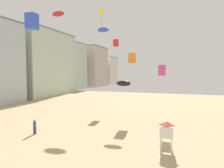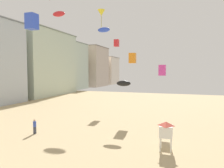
{
  "view_description": "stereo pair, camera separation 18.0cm",
  "coord_description": "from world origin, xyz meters",
  "views": [
    {
      "loc": [
        12.14,
        -5.88,
        6.94
      ],
      "look_at": [
        4.04,
        18.55,
        5.35
      ],
      "focal_mm": 32.95,
      "sensor_mm": 36.0,
      "label": 1
    },
    {
      "loc": [
        12.31,
        -5.83,
        6.94
      ],
      "look_at": [
        4.04,
        18.55,
        5.35
      ],
      "focal_mm": 32.95,
      "sensor_mm": 36.0,
      "label": 2
    }
  ],
  "objects": [
    {
      "name": "kite_blue_box",
      "position": [
        -2.33,
        11.76,
        12.04
      ],
      "size": [
        1.01,
        1.01,
        1.58
      ],
      "color": "blue"
    },
    {
      "name": "kite_orange_box",
      "position": [
        4.65,
        27.14,
        9.09
      ],
      "size": [
        1.05,
        1.05,
        1.65
      ],
      "color": "orange"
    },
    {
      "name": "kite_red_parafoil",
      "position": [
        -9.27,
        27.36,
        17.46
      ],
      "size": [
        2.56,
        0.71,
        1.0
      ],
      "color": "red"
    },
    {
      "name": "boardwalk_hotel_distant",
      "position": [
        -29.85,
        82.2,
        9.13
      ],
      "size": [
        16.16,
        16.03,
        18.25
      ],
      "color": "#C6B29E",
      "rests_on": "ground"
    },
    {
      "name": "kite_red_box",
      "position": [
        -0.76,
        35.63,
        12.86
      ],
      "size": [
        0.94,
        0.94,
        1.47
      ],
      "color": "red"
    },
    {
      "name": "kite_yellow_delta_2",
      "position": [
        2.46,
        18.94,
        14.37
      ],
      "size": [
        0.94,
        0.94,
        2.15
      ],
      "color": "yellow"
    },
    {
      "name": "kite_black_parafoil",
      "position": [
        5.5,
        18.71,
        5.45
      ],
      "size": [
        1.8,
        0.5,
        0.7
      ],
      "color": "black"
    },
    {
      "name": "boardwalk_hotel_far",
      "position": [
        -29.85,
        64.75,
        8.94
      ],
      "size": [
        12.0,
        12.65,
        17.87
      ],
      "color": "#B7C6B2",
      "rests_on": "ground"
    },
    {
      "name": "kite_blue_parafoil",
      "position": [
        -0.35,
        27.15,
        13.97
      ],
      "size": [
        2.16,
        0.6,
        0.84
      ],
      "color": "blue"
    },
    {
      "name": "boardwalk_hotel_mid",
      "position": [
        -29.85,
        45.31,
        9.31
      ],
      "size": [
        17.42,
        21.52,
        18.62
      ],
      "color": "#B7C6B2",
      "rests_on": "ground"
    },
    {
      "name": "kite_magenta_box",
      "position": [
        9.84,
        22.37,
        7.09
      ],
      "size": [
        0.91,
        0.91,
        1.43
      ],
      "color": "#DB3D9E"
    },
    {
      "name": "kite_flyer",
      "position": [
        -3.04,
        12.66,
        0.92
      ],
      "size": [
        0.34,
        0.34,
        1.64
      ],
      "rotation": [
        0.0,
        0.0,
        1.02
      ],
      "color": "#383D4C",
      "rests_on": "ground"
    },
    {
      "name": "lifeguard_stand",
      "position": [
        11.11,
        12.43,
        1.84
      ],
      "size": [
        1.1,
        1.1,
        2.55
      ],
      "rotation": [
        0.0,
        0.0,
        0.28
      ],
      "color": "white",
      "rests_on": "ground"
    },
    {
      "name": "boardwalk_hotel_furthest",
      "position": [
        -29.85,
        100.16,
        7.34
      ],
      "size": [
        16.83,
        14.02,
        14.66
      ],
      "color": "silver",
      "rests_on": "ground"
    }
  ]
}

